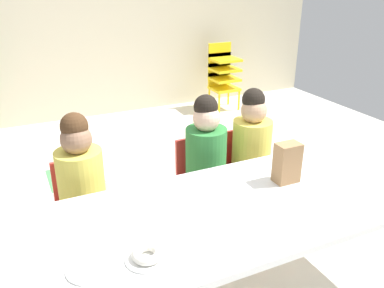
# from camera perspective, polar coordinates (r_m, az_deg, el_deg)

# --- Properties ---
(ground_plane) EXTENTS (6.08, 4.88, 0.02)m
(ground_plane) POSITION_cam_1_polar(r_m,az_deg,el_deg) (2.93, -4.08, -10.42)
(ground_plane) COLOR silver
(back_wall) EXTENTS (6.08, 0.10, 2.60)m
(back_wall) POSITION_cam_1_polar(r_m,az_deg,el_deg) (4.81, -15.88, 18.73)
(back_wall) COLOR beige
(back_wall) RESTS_ON ground_plane
(craft_table) EXTENTS (1.96, 0.83, 0.56)m
(craft_table) POSITION_cam_1_polar(r_m,az_deg,el_deg) (1.99, 4.02, -10.18)
(craft_table) COLOR white
(craft_table) RESTS_ON ground_plane
(seated_child_near_camera) EXTENTS (0.32, 0.32, 0.92)m
(seated_child_near_camera) POSITION_cam_1_polar(r_m,az_deg,el_deg) (2.35, -15.45, -4.35)
(seated_child_near_camera) COLOR red
(seated_child_near_camera) RESTS_ON ground_plane
(seated_child_middle_seat) EXTENTS (0.32, 0.31, 0.92)m
(seated_child_middle_seat) POSITION_cam_1_polar(r_m,az_deg,el_deg) (2.57, 1.89, -1.03)
(seated_child_middle_seat) COLOR red
(seated_child_middle_seat) RESTS_ON ground_plane
(seated_child_far_right) EXTENTS (0.32, 0.31, 0.92)m
(seated_child_far_right) POSITION_cam_1_polar(r_m,az_deg,el_deg) (2.73, 8.32, 0.24)
(seated_child_far_right) COLOR red
(seated_child_far_right) RESTS_ON ground_plane
(kid_chair_yellow_stack) EXTENTS (0.32, 0.30, 0.80)m
(kid_chair_yellow_stack) POSITION_cam_1_polar(r_m,az_deg,el_deg) (5.07, 4.40, 10.05)
(kid_chair_yellow_stack) COLOR yellow
(kid_chair_yellow_stack) RESTS_ON ground_plane
(paper_bag_brown) EXTENTS (0.13, 0.09, 0.22)m
(paper_bag_brown) POSITION_cam_1_polar(r_m,az_deg,el_deg) (2.21, 13.25, -2.59)
(paper_bag_brown) COLOR #9E754C
(paper_bag_brown) RESTS_ON craft_table
(paper_plate_near_edge) EXTENTS (0.18, 0.18, 0.01)m
(paper_plate_near_edge) POSITION_cam_1_polar(r_m,az_deg,el_deg) (1.67, -6.26, -15.72)
(paper_plate_near_edge) COLOR white
(paper_plate_near_edge) RESTS_ON craft_table
(paper_plate_center_table) EXTENTS (0.18, 0.18, 0.01)m
(paper_plate_center_table) POSITION_cam_1_polar(r_m,az_deg,el_deg) (1.66, -14.20, -16.71)
(paper_plate_center_table) COLOR white
(paper_plate_center_table) RESTS_ON craft_table
(donut_powdered_on_plate) EXTENTS (0.13, 0.13, 0.04)m
(donut_powdered_on_plate) POSITION_cam_1_polar(r_m,az_deg,el_deg) (1.66, -6.29, -15.13)
(donut_powdered_on_plate) COLOR white
(donut_powdered_on_plate) RESTS_ON craft_table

